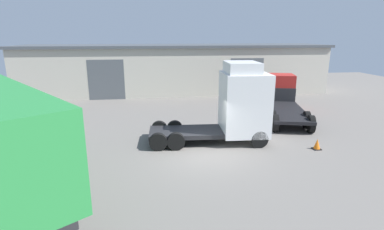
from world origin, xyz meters
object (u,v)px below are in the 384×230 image
at_px(gravel_pile, 54,119).
at_px(traffic_cone, 317,145).
at_px(tractor_unit_white, 236,105).
at_px(flatbed_truck_red, 280,95).

bearing_deg(gravel_pile, traffic_cone, -20.16).
bearing_deg(traffic_cone, tractor_unit_white, 154.75).
height_order(tractor_unit_white, traffic_cone, tractor_unit_white).
xyz_separation_m(gravel_pile, traffic_cone, (14.44, -5.30, -0.43)).
xyz_separation_m(tractor_unit_white, traffic_cone, (3.85, -1.81, -1.80)).
distance_m(tractor_unit_white, flatbed_truck_red, 7.68).
distance_m(flatbed_truck_red, traffic_cone, 7.75).
bearing_deg(flatbed_truck_red, tractor_unit_white, 152.50).
bearing_deg(traffic_cone, gravel_pile, 159.84).
relative_size(tractor_unit_white, gravel_pile, 2.53).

